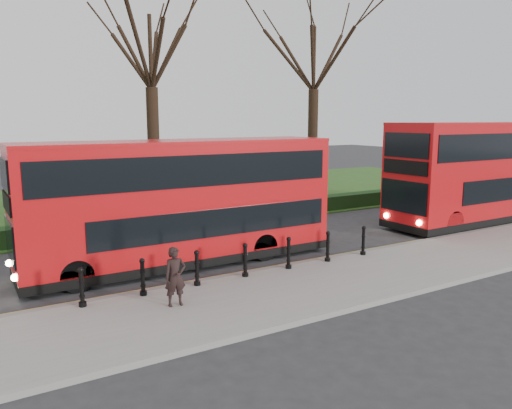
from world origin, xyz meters
TOP-DOWN VIEW (x-y plane):
  - ground at (0.00, 0.00)m, footprint 120.00×120.00m
  - pavement at (0.00, -3.00)m, footprint 60.00×4.00m
  - kerb at (0.00, -1.00)m, footprint 60.00×0.25m
  - grass_verge at (0.00, 15.00)m, footprint 60.00×18.00m
  - hedge at (0.00, 6.80)m, footprint 60.00×0.90m
  - yellow_line_outer at (0.00, -0.70)m, footprint 60.00×0.10m
  - yellow_line_inner at (0.00, -0.50)m, footprint 60.00×0.10m
  - tree_mid at (2.00, 10.00)m, footprint 7.55×7.55m
  - tree_right at (12.00, 10.00)m, footprint 7.78×7.78m
  - bollard_row at (0.79, -1.35)m, footprint 9.89×0.15m
  - bus_lead at (-0.12, 1.36)m, footprint 10.69×2.46m
  - bus_rear at (15.67, 0.53)m, footprint 12.04×2.76m
  - pedestrian at (-1.97, -2.53)m, footprint 0.59×0.41m

SIDE VIEW (x-z plane):
  - ground at x=0.00m, z-range 0.00..0.00m
  - yellow_line_outer at x=0.00m, z-range 0.00..0.01m
  - yellow_line_inner at x=0.00m, z-range 0.00..0.01m
  - grass_verge at x=0.00m, z-range 0.00..0.06m
  - pavement at x=0.00m, z-range 0.00..0.15m
  - kerb at x=0.00m, z-range -0.01..0.15m
  - hedge at x=0.00m, z-range 0.00..0.80m
  - bollard_row at x=0.79m, z-range 0.15..1.15m
  - pedestrian at x=-1.97m, z-range 0.15..1.71m
  - bus_lead at x=-0.12m, z-range 0.02..4.27m
  - bus_rear at x=15.67m, z-range 0.02..4.81m
  - tree_mid at x=2.00m, z-range 2.68..14.48m
  - tree_right at x=12.00m, z-range 2.76..14.91m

